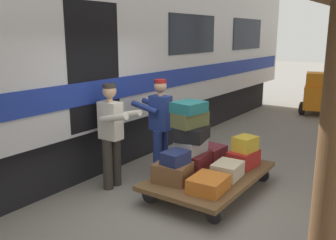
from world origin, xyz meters
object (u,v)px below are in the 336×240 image
at_px(train_car, 35,56).
at_px(suitcase_gray_aluminum, 191,146).
at_px(suitcase_brown_leather, 173,172).
at_px(porter_in_overalls, 160,124).
at_px(suitcase_orange_carryall, 209,184).
at_px(suitcase_maroon_trunk, 194,161).
at_px(suitcase_navy_fabric, 175,158).
at_px(baggage_tug, 323,94).
at_px(suitcase_red_plastic, 244,159).
at_px(suitcase_black_hardshell, 192,133).
at_px(suitcase_teal_softside, 189,107).
at_px(suitcase_burgundy_valise, 211,153).
at_px(suitcase_olive_duffel, 190,119).
at_px(luggage_cart, 210,176).
at_px(suitcase_cream_canvas, 228,170).
at_px(porter_by_door, 112,133).
at_px(suitcase_yellow_case, 245,144).

bearing_deg(train_car, suitcase_gray_aluminum, -166.30).
distance_m(suitcase_brown_leather, porter_in_overalls, 1.22).
bearing_deg(suitcase_brown_leather, suitcase_orange_carryall, 180.00).
height_order(suitcase_maroon_trunk, porter_in_overalls, porter_in_overalls).
relative_size(suitcase_navy_fabric, baggage_tug, 0.20).
relative_size(suitcase_red_plastic, suitcase_gray_aluminum, 1.01).
xyz_separation_m(suitcase_brown_leather, suitcase_orange_carryall, (-0.61, 0.00, -0.04)).
distance_m(suitcase_black_hardshell, suitcase_teal_softside, 0.43).
distance_m(suitcase_red_plastic, porter_in_overalls, 1.56).
bearing_deg(suitcase_burgundy_valise, baggage_tug, -92.97).
height_order(suitcase_burgundy_valise, suitcase_black_hardshell, suitcase_black_hardshell).
relative_size(suitcase_teal_softside, baggage_tug, 0.26).
relative_size(train_car, porter_in_overalls, 10.07).
distance_m(suitcase_brown_leather, suitcase_olive_duffel, 0.91).
distance_m(train_car, suitcase_maroon_trunk, 3.41).
bearing_deg(luggage_cart, porter_in_overalls, -8.97).
xyz_separation_m(suitcase_cream_canvas, porter_by_door, (1.68, 0.75, 0.50)).
xyz_separation_m(suitcase_burgundy_valise, suitcase_olive_duffel, (0.06, 0.63, 0.72)).
xyz_separation_m(suitcase_olive_duffel, suitcase_teal_softside, (0.00, 0.03, 0.20)).
height_order(suitcase_black_hardshell, porter_by_door, porter_by_door).
bearing_deg(suitcase_yellow_case, train_car, 21.14).
bearing_deg(suitcase_red_plastic, porter_in_overalls, 16.80).
bearing_deg(suitcase_gray_aluminum, suitcase_navy_fabric, 97.61).
bearing_deg(suitcase_teal_softside, porter_in_overalls, -17.19).
distance_m(suitcase_teal_softside, porter_by_door, 1.30).
height_order(suitcase_black_hardshell, suitcase_navy_fabric, suitcase_black_hardshell).
distance_m(suitcase_yellow_case, suitcase_teal_softside, 1.16).
relative_size(suitcase_brown_leather, suitcase_teal_softside, 1.05).
bearing_deg(suitcase_brown_leather, suitcase_burgundy_valise, -90.00).
bearing_deg(train_car, suitcase_yellow_case, -158.86).
relative_size(suitcase_navy_fabric, porter_in_overalls, 0.22).
distance_m(suitcase_teal_softside, porter_in_overalls, 0.88).
xyz_separation_m(suitcase_navy_fabric, porter_in_overalls, (0.85, -0.76, 0.24)).
distance_m(suitcase_navy_fabric, porter_in_overalls, 1.17).
bearing_deg(train_car, luggage_cart, -167.24).
relative_size(suitcase_yellow_case, porter_in_overalls, 0.22).
xyz_separation_m(suitcase_yellow_case, suitcase_teal_softside, (0.67, 0.69, 0.65)).
xyz_separation_m(suitcase_maroon_trunk, porter_in_overalls, (0.81, -0.18, 0.47)).
bearing_deg(suitcase_yellow_case, suitcase_brown_leather, 63.79).
distance_m(suitcase_maroon_trunk, suitcase_olive_duffel, 0.70).
distance_m(suitcase_yellow_case, suitcase_olive_duffel, 1.04).
bearing_deg(suitcase_maroon_trunk, suitcase_burgundy_valise, -90.00).
bearing_deg(suitcase_navy_fabric, suitcase_olive_duffel, -80.06).
bearing_deg(suitcase_orange_carryall, suitcase_black_hardshell, -43.31).
xyz_separation_m(suitcase_red_plastic, porter_in_overalls, (1.42, 0.43, 0.49)).
relative_size(luggage_cart, porter_in_overalls, 1.29).
bearing_deg(porter_in_overalls, suitcase_black_hardshell, 167.02).
distance_m(luggage_cart, suitcase_maroon_trunk, 0.36).
relative_size(suitcase_brown_leather, baggage_tug, 0.27).
distance_m(suitcase_red_plastic, baggage_tug, 6.68).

